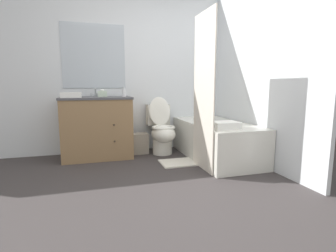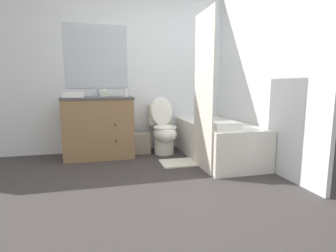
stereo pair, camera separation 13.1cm
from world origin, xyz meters
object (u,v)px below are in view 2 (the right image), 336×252
object	(u,v)px
bathtub	(217,140)
hand_towel_folded	(73,95)
sink_faucet	(98,94)
bath_towel_folded	(225,125)
vanity_cabinet	(99,126)
toilet	(164,131)
tissue_box	(105,93)
bath_mat	(178,163)
wastebasket	(142,143)
soap_dispenser	(126,93)

from	to	relation	value
bathtub	hand_towel_folded	distance (m)	2.06
sink_faucet	bath_towel_folded	bearing A→B (deg)	-39.37
vanity_cabinet	toilet	size ratio (longest dim) A/B	1.14
vanity_cabinet	bath_towel_folded	distance (m)	1.80
tissue_box	bath_mat	distance (m)	1.48
bath_mat	sink_faucet	bearing A→B (deg)	141.29
hand_towel_folded	bath_mat	bearing A→B (deg)	-18.41
wastebasket	bath_towel_folded	bearing A→B (deg)	-51.49
toilet	soap_dispenser	bearing A→B (deg)	178.15
tissue_box	sink_faucet	bearing A→B (deg)	148.68
toilet	tissue_box	distance (m)	1.03
bathtub	soap_dispenser	xyz separation A→B (m)	(-1.22, 0.47, 0.67)
bathtub	bath_mat	xyz separation A→B (m)	(-0.61, -0.12, -0.25)
sink_faucet	hand_towel_folded	xyz separation A→B (m)	(-0.31, -0.37, 0.00)
tissue_box	bath_mat	size ratio (longest dim) A/B	0.29
vanity_cabinet	sink_faucet	bearing A→B (deg)	90.00
bath_mat	toilet	bearing A→B (deg)	96.53
bathtub	tissue_box	size ratio (longest dim) A/B	12.02
bathtub	soap_dispenser	world-z (taller)	soap_dispenser
bathtub	bath_towel_folded	xyz separation A→B (m)	(-0.14, -0.52, 0.29)
bath_towel_folded	bathtub	bearing A→B (deg)	74.79
vanity_cabinet	toilet	xyz separation A→B (m)	(0.94, -0.05, -0.09)
toilet	soap_dispenser	distance (m)	0.80
soap_dispenser	wastebasket	bearing A→B (deg)	18.76
toilet	tissue_box	world-z (taller)	tissue_box
sink_faucet	bathtub	world-z (taller)	sink_faucet
vanity_cabinet	bathtub	bearing A→B (deg)	-17.37
tissue_box	soap_dispenser	world-z (taller)	soap_dispenser
sink_faucet	toilet	size ratio (longest dim) A/B	0.17
hand_towel_folded	bath_towel_folded	world-z (taller)	hand_towel_folded
hand_towel_folded	bath_towel_folded	xyz separation A→B (m)	(1.78, -0.84, -0.35)
sink_faucet	bath_mat	distance (m)	1.57
soap_dispenser	hand_towel_folded	distance (m)	0.72
wastebasket	bath_towel_folded	world-z (taller)	bath_towel_folded
vanity_cabinet	sink_faucet	size ratio (longest dim) A/B	6.82
toilet	bath_mat	distance (m)	0.67
vanity_cabinet	bath_mat	xyz separation A→B (m)	(1.01, -0.63, -0.43)
toilet	hand_towel_folded	size ratio (longest dim) A/B	3.29
bathtub	wastebasket	bearing A→B (deg)	151.16
tissue_box	bath_mat	world-z (taller)	tissue_box
toilet	soap_dispenser	xyz separation A→B (m)	(-0.55, 0.02, 0.58)
vanity_cabinet	sink_faucet	world-z (taller)	sink_faucet
soap_dispenser	vanity_cabinet	bearing A→B (deg)	174.71
wastebasket	bathtub	bearing A→B (deg)	-28.84
bath_mat	bathtub	bearing A→B (deg)	11.49
wastebasket	bath_mat	distance (m)	0.79
vanity_cabinet	tissue_box	xyz separation A→B (m)	(0.09, 0.12, 0.47)
vanity_cabinet	toilet	bearing A→B (deg)	-3.27
soap_dispenser	sink_faucet	bearing A→B (deg)	150.96
toilet	hand_towel_folded	bearing A→B (deg)	-173.91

